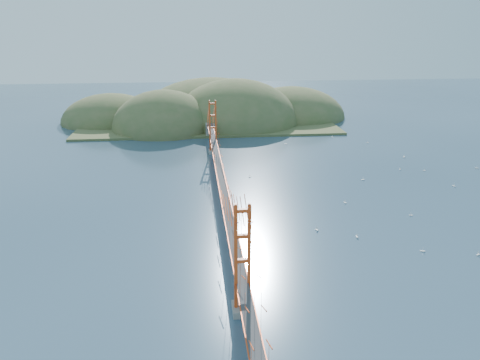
{
  "coord_description": "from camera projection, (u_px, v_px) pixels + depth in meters",
  "views": [
    {
      "loc": [
        -4.34,
        -69.89,
        27.63
      ],
      "look_at": [
        2.85,
        0.0,
        3.77
      ],
      "focal_mm": 35.0,
      "sensor_mm": 36.0,
      "label": 1
    }
  ],
  "objects": [
    {
      "name": "sailboat_15",
      "position": [
        332.0,
        137.0,
        117.61
      ],
      "size": [
        0.5,
        0.5,
        0.56
      ],
      "color": "white",
      "rests_on": "ground"
    },
    {
      "name": "sailboat_0",
      "position": [
        317.0,
        229.0,
        65.17
      ],
      "size": [
        0.59,
        0.61,
        0.68
      ],
      "color": "white",
      "rests_on": "ground"
    },
    {
      "name": "sailboat_4",
      "position": [
        404.0,
        157.0,
        100.14
      ],
      "size": [
        0.71,
        0.71,
        0.74
      ],
      "color": "white",
      "rests_on": "ground"
    },
    {
      "name": "ground",
      "position": [
        222.0,
        203.0,
        75.13
      ],
      "size": [
        320.0,
        320.0,
        0.0
      ],
      "primitive_type": "plane",
      "color": "#2D445A",
      "rests_on": "ground"
    },
    {
      "name": "sailboat_14",
      "position": [
        357.0,
        236.0,
        63.09
      ],
      "size": [
        0.46,
        0.55,
        0.64
      ],
      "color": "white",
      "rests_on": "ground"
    },
    {
      "name": "sailboat_2",
      "position": [
        411.0,
        215.0,
        70.08
      ],
      "size": [
        0.53,
        0.43,
        0.62
      ],
      "color": "white",
      "rests_on": "ground"
    },
    {
      "name": "far_headlands",
      "position": [
        214.0,
        119.0,
        139.88
      ],
      "size": [
        84.0,
        58.0,
        25.0
      ],
      "color": "brown",
      "rests_on": "ground"
    },
    {
      "name": "sailboat_6",
      "position": [
        423.0,
        250.0,
        59.15
      ],
      "size": [
        0.63,
        0.63,
        0.7
      ],
      "color": "white",
      "rests_on": "ground"
    },
    {
      "name": "sailboat_extra_1",
      "position": [
        454.0,
        186.0,
        82.51
      ],
      "size": [
        0.62,
        0.62,
        0.67
      ],
      "color": "white",
      "rests_on": "ground"
    },
    {
      "name": "sailboat_8",
      "position": [
        363.0,
        179.0,
        85.84
      ],
      "size": [
        0.64,
        0.56,
        0.73
      ],
      "color": "white",
      "rests_on": "ground"
    },
    {
      "name": "sailboat_extra_0",
      "position": [
        478.0,
        254.0,
        58.22
      ],
      "size": [
        0.59,
        0.59,
        0.64
      ],
      "color": "white",
      "rests_on": "ground"
    },
    {
      "name": "sailboat_17",
      "position": [
        424.0,
        170.0,
        91.08
      ],
      "size": [
        0.55,
        0.46,
        0.63
      ],
      "color": "white",
      "rests_on": "ground"
    },
    {
      "name": "sailboat_1",
      "position": [
        345.0,
        202.0,
        75.04
      ],
      "size": [
        0.59,
        0.59,
        0.64
      ],
      "color": "white",
      "rests_on": "ground"
    },
    {
      "name": "sailboat_7",
      "position": [
        367.0,
        142.0,
        112.21
      ],
      "size": [
        0.54,
        0.49,
        0.61
      ],
      "color": "white",
      "rests_on": "ground"
    },
    {
      "name": "bridge",
      "position": [
        222.0,
        161.0,
        73.05
      ],
      "size": [
        2.2,
        94.4,
        12.0
      ],
      "color": "gray",
      "rests_on": "ground"
    },
    {
      "name": "sailboat_12",
      "position": [
        286.0,
        144.0,
        111.01
      ],
      "size": [
        0.61,
        0.54,
        0.69
      ],
      "color": "white",
      "rests_on": "ground"
    },
    {
      "name": "sailboat_9",
      "position": [
        400.0,
        169.0,
        91.86
      ],
      "size": [
        0.53,
        0.53,
        0.59
      ],
      "color": "white",
      "rests_on": "ground"
    },
    {
      "name": "sailboat_3",
      "position": [
        250.0,
        176.0,
        87.5
      ],
      "size": [
        0.54,
        0.52,
        0.61
      ],
      "color": "white",
      "rests_on": "ground"
    },
    {
      "name": "sailboat_11",
      "position": [
        477.0,
        168.0,
        92.7
      ],
      "size": [
        0.71,
        0.71,
        0.74
      ],
      "color": "white",
      "rests_on": "ground"
    }
  ]
}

